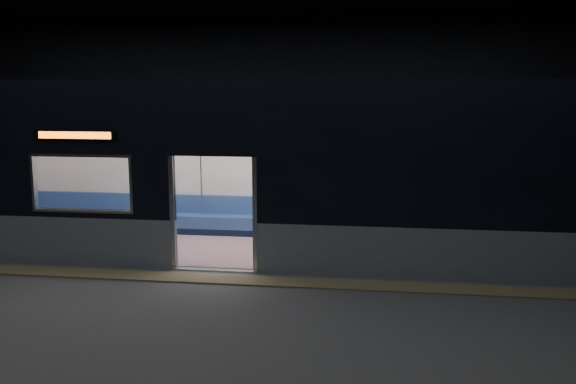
# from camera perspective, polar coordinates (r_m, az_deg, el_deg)

# --- Properties ---
(station_floor) EXTENTS (24.00, 14.00, 0.01)m
(station_floor) POSITION_cam_1_polar(r_m,az_deg,el_deg) (10.02, -8.37, -9.10)
(station_floor) COLOR #47494C
(station_floor) RESTS_ON ground
(station_envelope) EXTENTS (24.00, 14.00, 5.00)m
(station_envelope) POSITION_cam_1_polar(r_m,az_deg,el_deg) (9.49, -8.94, 12.34)
(station_envelope) COLOR black
(station_envelope) RESTS_ON station_floor
(tactile_strip) EXTENTS (22.80, 0.50, 0.03)m
(tactile_strip) POSITION_cam_1_polar(r_m,az_deg,el_deg) (10.52, -7.54, -8.04)
(tactile_strip) COLOR #8C7F59
(tactile_strip) RESTS_ON station_floor
(metro_car) EXTENTS (18.00, 3.04, 3.35)m
(metro_car) POSITION_cam_1_polar(r_m,az_deg,el_deg) (12.03, -5.25, 3.20)
(metro_car) COLOR gray
(metro_car) RESTS_ON station_floor
(passenger) EXTENTS (0.45, 0.73, 1.40)m
(passenger) POSITION_cam_1_polar(r_m,az_deg,el_deg) (12.89, 4.27, -1.00)
(passenger) COLOR black
(passenger) RESTS_ON metro_car
(handbag) EXTENTS (0.30, 0.26, 0.14)m
(handbag) POSITION_cam_1_polar(r_m,az_deg,el_deg) (12.69, 4.02, -1.74)
(handbag) COLOR black
(handbag) RESTS_ON passenger
(transit_map) EXTENTS (1.05, 0.03, 0.68)m
(transit_map) POSITION_cam_1_polar(r_m,az_deg,el_deg) (13.07, 6.62, 2.14)
(transit_map) COLOR white
(transit_map) RESTS_ON metro_car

